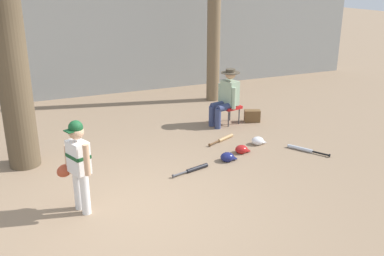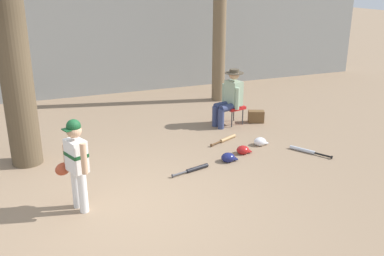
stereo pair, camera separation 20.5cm
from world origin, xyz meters
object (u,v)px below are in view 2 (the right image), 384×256
Objects in this scene: bat_wood_tan at (226,139)px; bat_black_composite at (195,169)px; tree_near_player at (7,8)px; folding_stool at (233,108)px; seated_spectator at (230,96)px; bat_aluminum_silver at (305,151)px; batting_helmet_navy at (228,158)px; tree_behind_spectator at (220,17)px; young_ballplayer at (76,159)px; batting_helmet_red at (243,150)px; batting_helmet_white at (260,142)px; handbag_beside_stool at (256,117)px.

bat_black_composite is at bearing -135.75° from bat_wood_tan.
tree_near_player is 12.28× the size of folding_stool.
seated_spectator reaches higher than bat_aluminum_silver.
bat_wood_tan is 0.93× the size of bat_aluminum_silver.
batting_helmet_navy is at bearing 11.98° from bat_black_composite.
young_ballplayer is at bearing -133.29° from tree_behind_spectator.
tree_behind_spectator reaches higher than bat_aluminum_silver.
batting_helmet_white reaches higher than batting_helmet_red.
folding_stool is (-0.51, -1.87, -1.71)m from tree_behind_spectator.
batting_helmet_navy reaches higher than batting_helmet_red.
young_ballplayer is 3.76m from batting_helmet_white.
tree_behind_spectator reaches higher than batting_helmet_navy.
tree_near_player is 21.46× the size of batting_helmet_red.
batting_helmet_navy is (-0.87, -1.75, -0.57)m from seated_spectator.
young_ballplayer is at bearing -164.81° from batting_helmet_navy.
folding_stool is 1.75× the size of batting_helmet_red.
tree_behind_spectator is 9.52× the size of folding_stool.
batting_helmet_white is (0.50, -0.45, 0.04)m from bat_wood_tan.
handbag_beside_stool is (0.01, -1.95, -1.94)m from tree_behind_spectator.
batting_helmet_white reaches higher than bat_black_composite.
handbag_beside_stool is 1.84m from bat_aluminum_silver.
handbag_beside_stool reaches higher than batting_helmet_navy.
folding_stool is 0.71× the size of bat_wood_tan.
batting_helmet_white is (-0.59, -3.17, -2.01)m from tree_behind_spectator.
batting_helmet_navy reaches higher than bat_aluminum_silver.
batting_helmet_white is 1.01m from batting_helmet_navy.
bat_wood_tan is at bearing 90.11° from batting_helmet_red.
tree_behind_spectator is at bearing 27.25° from tree_near_player.
handbag_beside_stool is 1.22× the size of batting_helmet_white.
seated_spectator is 2.09m from bat_aluminum_silver.
tree_near_player is 4.57m from seated_spectator.
batting_helmet_white is at bearing 18.52° from young_ballplayer.
seated_spectator is 1.78× the size of bat_wood_tan.
batting_helmet_navy is at bearing 15.19° from young_ballplayer.
batting_helmet_red is (-1.08, -3.42, -2.01)m from tree_behind_spectator.
tree_near_player is at bearing -172.54° from seated_spectator.
batting_helmet_red is at bearing -107.51° from tree_behind_spectator.
bat_wood_tan is 1.52m from bat_black_composite.
bat_black_composite is (-1.09, -1.06, 0.00)m from bat_wood_tan.
bat_aluminum_silver is at bearing 7.73° from young_ballplayer.
young_ballplayer is at bearing -161.48° from batting_helmet_white.
tree_near_player is 8.69× the size of bat_wood_tan.
folding_stool is 1.72× the size of batting_helmet_white.
tree_near_player reaches higher than handbag_beside_stool.
batting_helmet_navy is at bearing -131.60° from handbag_beside_stool.
tree_near_player is 4.52m from batting_helmet_red.
seated_spectator is at bearing -167.20° from folding_stool.
folding_stool is at bearing 34.68° from young_ballplayer.
young_ballplayer is at bearing -163.69° from bat_black_composite.
young_ballplayer reaches higher than batting_helmet_red.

